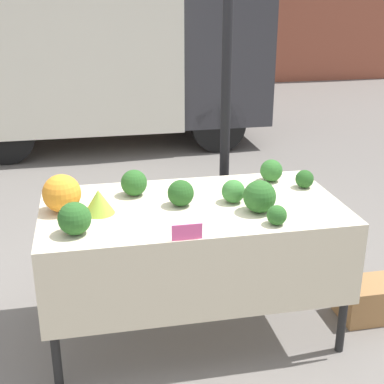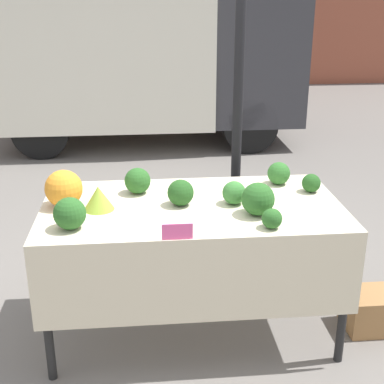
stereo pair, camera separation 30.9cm
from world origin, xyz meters
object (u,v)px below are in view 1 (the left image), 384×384
(orange_cauliflower, at_px, (62,193))
(produce_crate, at_px, (375,299))
(price_sign, at_px, (187,232))
(parked_truck, at_px, (99,38))

(orange_cauliflower, height_order, produce_crate, orange_cauliflower)
(price_sign, bearing_deg, orange_cauliflower, 140.99)
(orange_cauliflower, relative_size, produce_crate, 0.45)
(produce_crate, bearing_deg, parked_truck, 107.79)
(price_sign, height_order, produce_crate, price_sign)
(price_sign, distance_m, produce_crate, 1.59)
(parked_truck, bearing_deg, orange_cauliflower, -94.93)
(orange_cauliflower, bearing_deg, parked_truck, 85.07)
(orange_cauliflower, distance_m, produce_crate, 2.15)
(price_sign, bearing_deg, parked_truck, 92.43)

